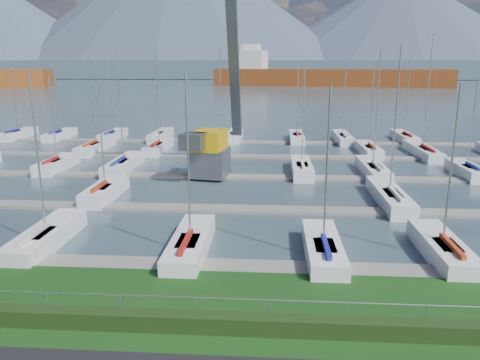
{
  "coord_description": "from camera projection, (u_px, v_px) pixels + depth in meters",
  "views": [
    {
      "loc": [
        1.94,
        -16.59,
        10.18
      ],
      "look_at": [
        0.0,
        12.0,
        3.0
      ],
      "focal_mm": 35.0,
      "sensor_mm": 36.0,
      "label": 1
    }
  ],
  "objects": [
    {
      "name": "water",
      "position": [
        269.0,
        82.0,
        270.38
      ],
      "size": [
        800.0,
        540.0,
        0.2
      ],
      "primitive_type": "cube",
      "color": "#3C4E58"
    },
    {
      "name": "hedge",
      "position": [
        218.0,
        323.0,
        18.18
      ],
      "size": [
        80.0,
        0.7,
        0.7
      ],
      "primitive_type": "cube",
      "color": "#1C3312",
      "rests_on": "grass"
    },
    {
      "name": "fence",
      "position": [
        219.0,
        298.0,
        18.36
      ],
      "size": [
        80.0,
        0.04,
        0.04
      ],
      "primitive_type": "cylinder",
      "rotation": [
        0.0,
        1.57,
        0.0
      ],
      "color": "#95979D",
      "rests_on": "grass"
    },
    {
      "name": "foothill",
      "position": [
        270.0,
        69.0,
        336.57
      ],
      "size": [
        900.0,
        80.0,
        12.0
      ],
      "primitive_type": "cube",
      "color": "#465866",
      "rests_on": "water"
    },
    {
      "name": "mountains",
      "position": [
        280.0,
        19.0,
        398.43
      ],
      "size": [
        1190.0,
        360.0,
        115.0
      ],
      "color": "#3F515D",
      "rests_on": "water"
    },
    {
      "name": "docks",
      "position": [
        250.0,
        177.0,
        43.87
      ],
      "size": [
        90.0,
        41.6,
        0.25
      ],
      "color": "slate",
      "rests_on": "water"
    },
    {
      "name": "crane",
      "position": [
        216.0,
        117.0,
        43.64
      ],
      "size": [
        4.71,
        13.37,
        22.35
      ],
      "rotation": [
        0.0,
        0.0,
        -0.18
      ],
      "color": "slate",
      "rests_on": "water"
    },
    {
      "name": "cargo_ship_mid",
      "position": [
        320.0,
        78.0,
        219.85
      ],
      "size": [
        109.69,
        39.01,
        21.5
      ],
      "rotation": [
        0.0,
        0.0,
        -0.2
      ],
      "color": "brown",
      "rests_on": "water"
    },
    {
      "name": "sailboat_fleet",
      "position": [
        253.0,
        113.0,
        46.23
      ],
      "size": [
        75.33,
        49.18,
        13.84
      ],
      "color": "silver",
      "rests_on": "water"
    }
  ]
}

